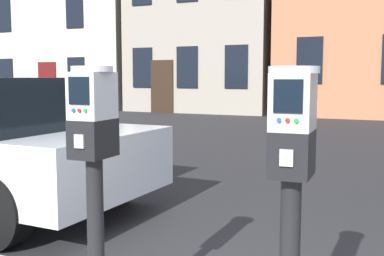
# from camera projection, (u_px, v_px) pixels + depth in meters

# --- Properties ---
(parking_meter_near_kerb) EXTENTS (0.23, 0.26, 1.34)m
(parking_meter_near_kerb) POSITION_uv_depth(u_px,v_px,m) (94.00, 146.00, 2.48)
(parking_meter_near_kerb) COLOR black
(parking_meter_near_kerb) RESTS_ON sidewalk_slab
(parking_meter_twin_adjacent) EXTENTS (0.23, 0.26, 1.33)m
(parking_meter_twin_adjacent) POSITION_uv_depth(u_px,v_px,m) (292.00, 163.00, 2.04)
(parking_meter_twin_adjacent) COLOR black
(parking_meter_twin_adjacent) RESTS_ON sidewalk_slab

